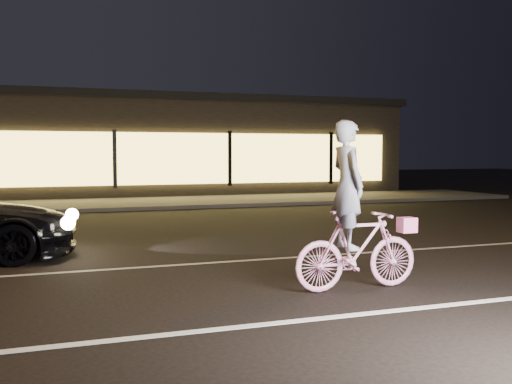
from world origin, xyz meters
name	(u,v)px	position (x,y,z in m)	size (l,w,h in m)	color
ground	(222,293)	(0.00, 0.00, 0.00)	(90.00, 90.00, 0.00)	black
lane_stripe_near	(260,325)	(0.00, -1.50, 0.00)	(60.00, 0.12, 0.01)	silver
lane_stripe_far	(189,264)	(0.00, 2.00, 0.00)	(60.00, 0.10, 0.01)	gray
sidewalk	(120,204)	(0.00, 13.00, 0.06)	(30.00, 4.00, 0.12)	#383533
storefront	(106,145)	(0.00, 18.97, 2.15)	(25.40, 8.42, 4.20)	black
cyclist	(354,230)	(1.71, -0.44, 0.81)	(1.80, 0.62, 2.27)	#E83A8C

